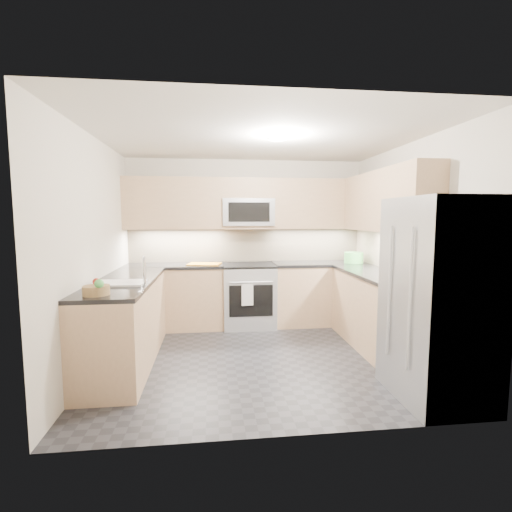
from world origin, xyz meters
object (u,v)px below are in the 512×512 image
cutting_board (204,264)px  fruit_basket (96,290)px  utensil_bowl (354,258)px  microwave (248,212)px  gas_range (249,296)px  refrigerator (438,300)px

cutting_board → fruit_basket: (-0.90, -2.04, 0.04)m
utensil_bowl → fruit_basket: size_ratio=1.22×
utensil_bowl → microwave: bearing=171.9°
fruit_basket → cutting_board: bearing=66.1°
cutting_board → microwave: bearing=12.8°
microwave → cutting_board: 1.01m
microwave → utensil_bowl: size_ratio=2.70×
microwave → utensil_bowl: microwave is taller
gas_range → microwave: microwave is taller
gas_range → cutting_board: size_ratio=1.99×
fruit_basket → refrigerator: bearing=-6.9°
refrigerator → utensil_bowl: 2.33m
cutting_board → utensil_bowl: bearing=-2.0°
refrigerator → utensil_bowl: size_ratio=6.39×
refrigerator → microwave: bearing=119.6°
microwave → refrigerator: size_ratio=0.42×
utensil_bowl → cutting_board: bearing=178.0°
gas_range → microwave: size_ratio=1.20×
cutting_board → fruit_basket: size_ratio=1.98×
cutting_board → fruit_basket: fruit_basket is taller
gas_range → utensil_bowl: (1.58, -0.10, 0.57)m
microwave → fruit_basket: 2.78m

